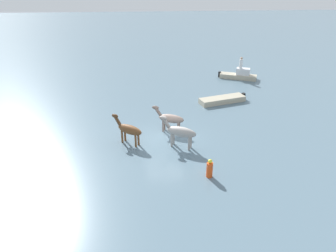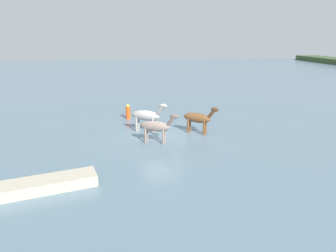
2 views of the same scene
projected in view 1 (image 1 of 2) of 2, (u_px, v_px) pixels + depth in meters
ground_plane at (165, 140)px, 22.04m from camera, size 141.35×141.35×0.00m
horse_dark_mare at (170, 119)px, 22.76m from camera, size 1.28×2.32×1.85m
horse_mid_herd at (129, 129)px, 21.20m from camera, size 1.74×2.17×1.88m
horse_chestnut_trailing at (180, 132)px, 20.75m from camera, size 1.57×2.46×2.01m
boat_skiff_near at (239, 76)px, 33.97m from camera, size 2.43×3.95×1.31m
boat_motor_center at (222, 101)px, 28.11m from camera, size 2.25×4.32×0.72m
person_watcher_seated at (241, 63)px, 33.19m from camera, size 0.32×0.32×1.19m
buoy_channel_marker at (210, 169)px, 18.00m from camera, size 0.36×0.36×1.14m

